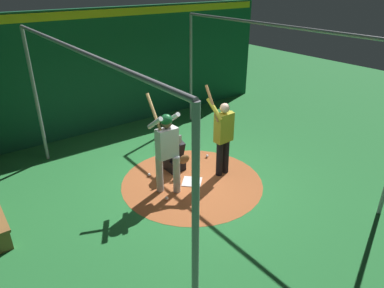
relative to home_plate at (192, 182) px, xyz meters
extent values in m
plane|color=#287A38|center=(0.00, 0.00, -0.01)|extent=(27.23, 27.23, 0.00)
cylinder|color=#B76033|center=(0.00, 0.00, -0.01)|extent=(3.15, 3.15, 0.01)
cube|color=white|center=(0.00, 0.00, 0.00)|extent=(0.59, 0.59, 0.01)
cylinder|color=#BCBCC0|center=(0.11, -0.49, 0.41)|extent=(0.15, 0.15, 0.83)
cylinder|color=#BCBCC0|center=(-0.13, -0.76, 0.41)|extent=(0.15, 0.15, 0.83)
cube|color=silver|center=(-0.01, -0.62, 1.14)|extent=(0.22, 0.44, 0.63)
cylinder|color=silver|center=(-0.11, -0.42, 1.59)|extent=(0.51, 0.09, 0.39)
cylinder|color=silver|center=(-0.11, -0.82, 1.59)|extent=(0.51, 0.09, 0.39)
sphere|color=brown|center=(-0.01, -0.62, 1.57)|extent=(0.22, 0.22, 0.22)
sphere|color=#0F4C23|center=(-0.01, -0.62, 1.63)|extent=(0.24, 0.24, 0.24)
cylinder|color=tan|center=(-0.23, -0.75, 1.73)|extent=(0.54, 0.06, 0.73)
cube|color=black|center=(-0.71, 0.01, 0.13)|extent=(0.40, 0.40, 0.29)
cube|color=black|center=(-0.67, 0.01, 0.50)|extent=(0.31, 0.40, 0.47)
sphere|color=#9E704C|center=(-0.65, 0.01, 0.82)|extent=(0.22, 0.22, 0.22)
cube|color=gray|center=(-0.55, 0.01, 0.82)|extent=(0.03, 0.20, 0.20)
ellipsoid|color=brown|center=(-0.39, 0.07, 0.38)|extent=(0.12, 0.28, 0.22)
cylinder|color=black|center=(0.11, 0.89, 0.41)|extent=(0.15, 0.15, 0.84)
cylinder|color=black|center=(0.11, 0.69, 0.41)|extent=(0.15, 0.15, 0.84)
cube|color=#A79F28|center=(0.11, 0.79, 1.16)|extent=(0.24, 0.43, 0.66)
cylinder|color=#A79F28|center=(0.10, 1.00, 1.21)|extent=(0.09, 0.09, 0.56)
cylinder|color=#A79F28|center=(0.02, 0.59, 1.60)|extent=(0.49, 0.11, 0.43)
sphere|color=beige|center=(0.11, 0.79, 1.61)|extent=(0.22, 0.22, 0.22)
cylinder|color=olive|center=(-0.06, 0.58, 1.71)|extent=(0.46, 0.08, 0.74)
cube|color=#145133|center=(-4.11, 0.00, 1.70)|extent=(0.20, 11.23, 3.42)
cube|color=yellow|center=(-4.00, 0.00, 3.26)|extent=(0.03, 11.00, 0.20)
cylinder|color=gray|center=(-3.09, -2.26, 1.59)|extent=(0.08, 0.08, 3.21)
cylinder|color=gray|center=(3.09, -2.26, 1.59)|extent=(0.08, 0.08, 3.21)
cylinder|color=gray|center=(-3.09, 2.26, 1.59)|extent=(0.08, 0.08, 3.21)
cylinder|color=gray|center=(0.00, -2.26, 3.19)|extent=(6.18, 0.07, 0.07)
cylinder|color=gray|center=(0.00, 2.26, 3.19)|extent=(6.18, 0.07, 0.07)
cube|color=olive|center=(-0.13, -3.85, 0.19)|extent=(0.08, 0.32, 0.40)
sphere|color=white|center=(-0.71, 1.01, 0.03)|extent=(0.07, 0.07, 0.07)
sphere|color=white|center=(0.25, -0.84, 0.03)|extent=(0.07, 0.07, 0.07)
sphere|color=white|center=(-0.79, -0.65, 0.03)|extent=(0.07, 0.07, 0.07)
camera|label=1|loc=(5.37, -4.00, 4.17)|focal=32.70mm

